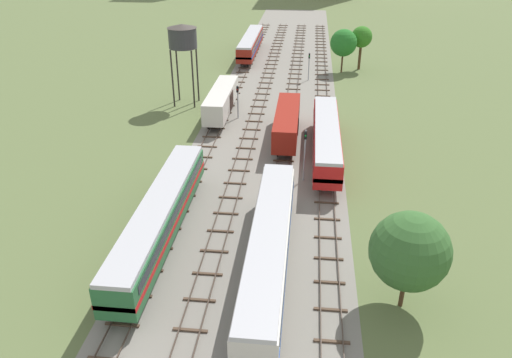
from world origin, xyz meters
TOP-DOWN VIEW (x-y plane):
  - ground_plane at (0.00, 56.00)m, footprint 480.00×480.00m
  - ballast_bed at (0.00, 56.00)m, footprint 18.24×176.00m
  - track_far_left at (-7.12, 57.00)m, footprint 2.40×126.00m
  - track_left at (-2.37, 57.00)m, footprint 2.40×126.00m
  - track_centre_left at (2.37, 57.00)m, footprint 2.40×126.00m
  - track_centre at (7.12, 57.00)m, footprint 2.40×126.00m
  - passenger_coach_centre_left_nearest at (2.37, 17.29)m, footprint 2.96×22.00m
  - passenger_coach_far_left_near at (-7.12, 20.69)m, footprint 2.96×22.00m
  - diesel_railcar_centre_mid at (7.12, 39.01)m, footprint 2.96×20.50m
  - freight_boxcar_centre_left_midfar at (2.38, 43.72)m, footprint 2.87×14.00m
  - freight_boxcar_far_left_far at (-7.11, 51.19)m, footprint 2.87×14.00m
  - passenger_coach_far_left_farther at (-7.12, 86.10)m, footprint 2.96×22.00m
  - water_tower at (-13.25, 55.91)m, footprint 4.22×4.22m
  - signal_post_nearest at (4.75, 69.97)m, footprint 0.28×0.47m
  - signal_post_near at (-4.75, 50.68)m, footprint 0.28×0.47m
  - signal_post_mid at (4.75, 33.07)m, footprint 0.28×0.47m
  - lineside_tree_0 at (12.13, 14.60)m, footprint 5.52×5.52m
  - lineside_tree_1 at (13.93, 78.10)m, footprint 3.75×3.75m
  - lineside_tree_2 at (10.65, 75.78)m, footprint 4.71×4.71m

SIDE VIEW (x-z plane):
  - ground_plane at x=0.00m, z-range 0.00..0.00m
  - ballast_bed at x=0.00m, z-range 0.00..0.01m
  - track_far_left at x=-7.12m, z-range -0.01..0.28m
  - track_left at x=-2.37m, z-range -0.01..0.28m
  - track_centre_left at x=2.37m, z-range -0.01..0.28m
  - track_centre at x=7.12m, z-range -0.01..0.28m
  - freight_boxcar_centre_left_midfar at x=2.38m, z-range 0.65..4.25m
  - freight_boxcar_far_left_far at x=-7.11m, z-range 0.65..4.25m
  - diesel_railcar_centre_mid at x=7.12m, z-range 0.70..4.50m
  - passenger_coach_centre_left_nearest at x=2.37m, z-range 0.71..4.51m
  - passenger_coach_far_left_near at x=-7.12m, z-range 0.71..4.51m
  - passenger_coach_far_left_farther at x=-7.12m, z-range 0.71..4.51m
  - signal_post_near at x=-4.75m, z-range 0.67..5.36m
  - signal_post_nearest at x=4.75m, z-range 0.67..5.40m
  - signal_post_mid at x=4.75m, z-range 0.75..6.49m
  - lineside_tree_0 at x=12.13m, z-range 1.00..8.53m
  - lineside_tree_2 at x=10.65m, z-range 1.44..9.05m
  - lineside_tree_1 at x=13.93m, z-range 1.93..9.68m
  - water_tower at x=-13.25m, z-range 3.99..15.64m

